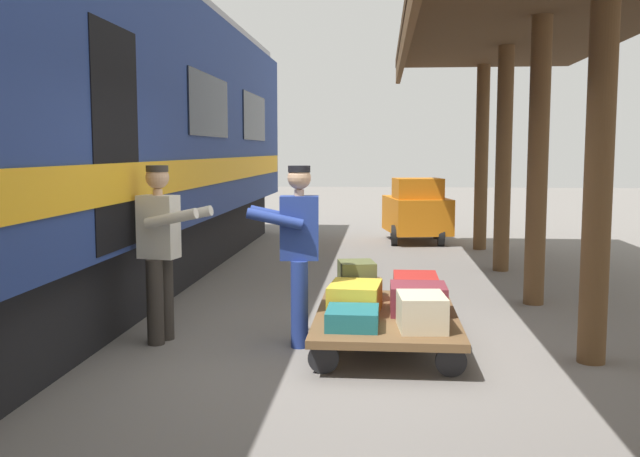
# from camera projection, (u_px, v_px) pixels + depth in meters

# --- Properties ---
(ground_plane) EXTENTS (60.00, 60.00, 0.00)m
(ground_plane) POSITION_uv_depth(u_px,v_px,m) (351.00, 356.00, 6.45)
(ground_plane) COLOR slate
(luggage_cart) EXTENTS (1.31, 2.14, 0.33)m
(luggage_cart) POSITION_uv_depth(u_px,v_px,m) (386.00, 317.00, 6.73)
(luggage_cart) COLOR brown
(luggage_cart) RESTS_ON ground_plane
(suitcase_teal_softside) EXTENTS (0.45, 0.52, 0.16)m
(suitcase_teal_softside) POSITION_uv_depth(u_px,v_px,m) (352.00, 318.00, 6.16)
(suitcase_teal_softside) COLOR #1E666B
(suitcase_teal_softside) RESTS_ON luggage_cart
(suitcase_tan_vintage) EXTENTS (0.49, 0.54, 0.20)m
(suitcase_tan_vintage) POSITION_uv_depth(u_px,v_px,m) (357.00, 290.00, 7.33)
(suitcase_tan_vintage) COLOR tan
(suitcase_tan_vintage) RESTS_ON luggage_cart
(suitcase_burgundy_valise) EXTENTS (0.52, 0.50, 0.27)m
(suitcase_burgundy_valise) POSITION_uv_depth(u_px,v_px,m) (418.00, 299.00, 6.69)
(suitcase_burgundy_valise) COLOR maroon
(suitcase_burgundy_valise) RESTS_ON luggage_cart
(suitcase_cream_canvas) EXTENTS (0.43, 0.55, 0.30)m
(suitcase_cream_canvas) POSITION_uv_depth(u_px,v_px,m) (422.00, 312.00, 6.10)
(suitcase_cream_canvas) COLOR beige
(suitcase_cream_canvas) RESTS_ON luggage_cart
(suitcase_yellow_case) EXTENTS (0.51, 0.65, 0.27)m
(suitcase_yellow_case) POSITION_uv_depth(u_px,v_px,m) (355.00, 298.00, 6.74)
(suitcase_yellow_case) COLOR gold
(suitcase_yellow_case) RESTS_ON luggage_cart
(suitcase_red_plastic) EXTENTS (0.44, 0.59, 0.26)m
(suitcase_red_plastic) POSITION_uv_depth(u_px,v_px,m) (415.00, 287.00, 7.27)
(suitcase_red_plastic) COLOR #AD231E
(suitcase_red_plastic) RESTS_ON luggage_cart
(suitcase_olive_duffel) EXTENTS (0.42, 0.46, 0.20)m
(suitcase_olive_duffel) POSITION_uv_depth(u_px,v_px,m) (357.00, 271.00, 7.30)
(suitcase_olive_duffel) COLOR brown
(suitcase_olive_duffel) RESTS_ON suitcase_tan_vintage
(porter_in_overalls) EXTENTS (0.69, 0.47, 1.70)m
(porter_in_overalls) POSITION_uv_depth(u_px,v_px,m) (297.00, 248.00, 6.75)
(porter_in_overalls) COLOR navy
(porter_in_overalls) RESTS_ON ground_plane
(porter_by_door) EXTENTS (0.71, 0.52, 1.70)m
(porter_by_door) POSITION_uv_depth(u_px,v_px,m) (161.00, 247.00, 6.84)
(porter_by_door) COLOR #332D28
(porter_by_door) RESTS_ON ground_plane
(baggage_tug) EXTENTS (1.39, 1.87, 1.30)m
(baggage_tug) POSITION_uv_depth(u_px,v_px,m) (417.00, 211.00, 14.37)
(baggage_tug) COLOR orange
(baggage_tug) RESTS_ON ground_plane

